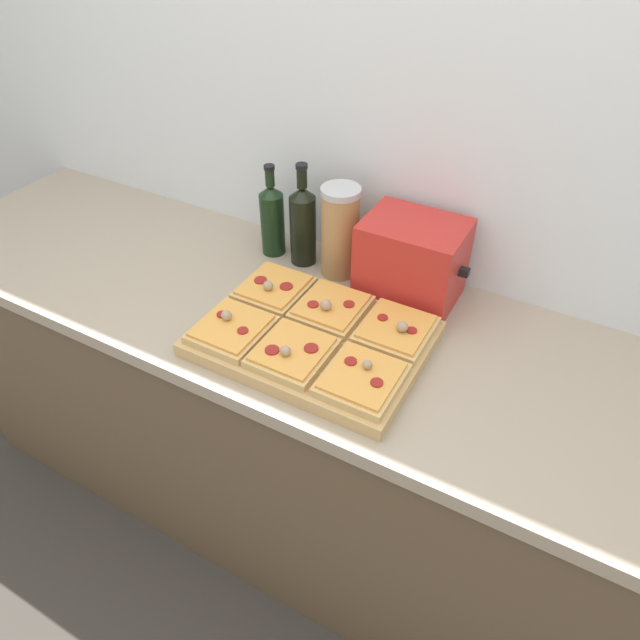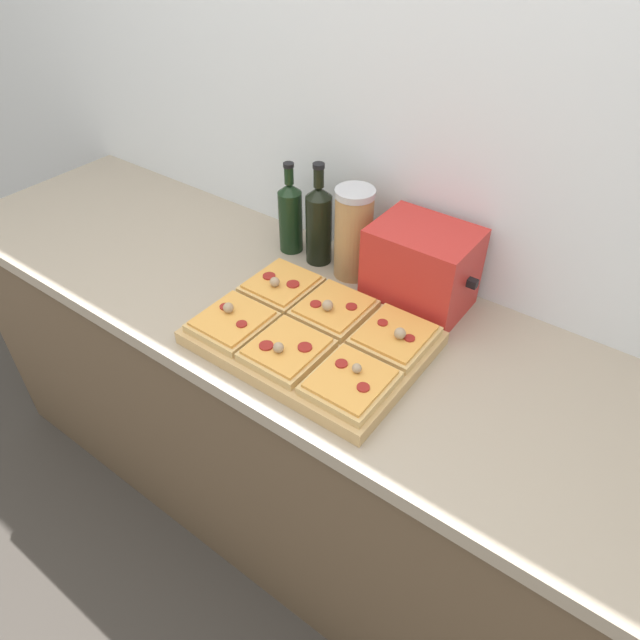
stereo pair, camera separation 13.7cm
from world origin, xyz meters
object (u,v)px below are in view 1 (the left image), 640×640
(cutting_board, at_px, (314,339))
(grain_jar_tall, at_px, (340,232))
(olive_oil_bottle, at_px, (272,218))
(toaster_oven, at_px, (411,261))
(wine_bottle, at_px, (303,224))

(cutting_board, bearing_deg, grain_jar_tall, 106.61)
(olive_oil_bottle, bearing_deg, cutting_board, -44.61)
(olive_oil_bottle, distance_m, toaster_oven, 0.43)
(wine_bottle, xyz_separation_m, toaster_oven, (0.33, -0.01, -0.01))
(cutting_board, bearing_deg, olive_oil_bottle, 135.39)
(olive_oil_bottle, bearing_deg, grain_jar_tall, 0.00)
(grain_jar_tall, height_order, toaster_oven, grain_jar_tall)
(grain_jar_tall, bearing_deg, olive_oil_bottle, 180.00)
(wine_bottle, bearing_deg, toaster_oven, -1.75)
(toaster_oven, bearing_deg, grain_jar_tall, 177.31)
(cutting_board, bearing_deg, toaster_oven, 67.38)
(cutting_board, height_order, wine_bottle, wine_bottle)
(cutting_board, relative_size, olive_oil_bottle, 1.95)
(olive_oil_bottle, height_order, toaster_oven, olive_oil_bottle)
(cutting_board, xyz_separation_m, wine_bottle, (-0.21, 0.30, 0.11))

